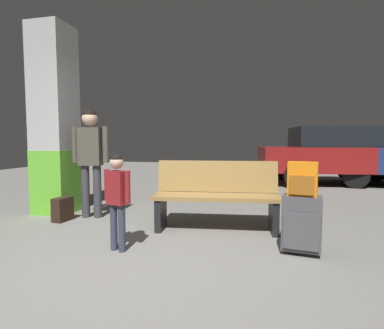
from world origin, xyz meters
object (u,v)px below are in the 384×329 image
Objects in this scene: suitcase at (301,223)px; backpack_dark_floor at (62,209)px; parked_car_near at (338,154)px; bench at (216,196)px; structural_pillar at (55,121)px; child at (117,192)px; adult at (90,151)px; backpack_bright at (303,179)px.

backpack_dark_floor is (-3.20, 0.58, -0.15)m from suitcase.
parked_car_near reaches higher than backpack_dark_floor.
suitcase is at bearing -35.00° from bench.
structural_pillar reaches higher than child.
structural_pillar is 2.87m from bench.
bench is 2.01m from adult.
child is 0.63× the size of adult.
structural_pillar is at bearing 132.65° from backpack_dark_floor.
suitcase is 0.59× the size of child.
parked_car_near reaches higher than child.
backpack_dark_floor is 0.08× the size of parked_car_near.
backpack_bright is at bearing -10.35° from backpack_dark_floor.
bench is 1.02× the size of adult.
adult reaches higher than backpack_bright.
parked_car_near is at bearing 62.79° from bench.
structural_pillar is 1.44m from backpack_dark_floor.
structural_pillar is 1.83× the size of adult.
adult is 4.75× the size of backpack_dark_floor.
adult is (-2.89, 0.87, 0.68)m from suitcase.
suitcase is at bearing 10.02° from child.
bench reaches higher than suitcase.
suitcase is 1.78× the size of backpack_dark_floor.
backpack_bright is (0.97, -0.68, 0.33)m from bench.
adult is at bearing -133.35° from parked_car_near.
bench reaches higher than backpack_dark_floor.
suitcase is at bearing -105.43° from parked_car_near.
suitcase reaches higher than backpack_dark_floor.
structural_pillar reaches higher than backpack_dark_floor.
structural_pillar is 8.67× the size of backpack_dark_floor.
child is at bearing -34.23° from backpack_dark_floor.
parked_car_near is at bearing 60.06° from child.
backpack_bright is 1.89m from child.
parked_car_near is at bearing 46.65° from adult.
structural_pillar is 0.69× the size of parked_car_near.
bench is 1.62× the size of child.
suitcase is 5.79m from parked_car_near.
child is at bearing -169.98° from suitcase.
parked_car_near reaches higher than suitcase.
adult is at bearing 43.12° from backpack_dark_floor.
backpack_bright is at bearing -105.43° from parked_car_near.
bench is at bearing 145.00° from suitcase.
adult reaches higher than bench.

